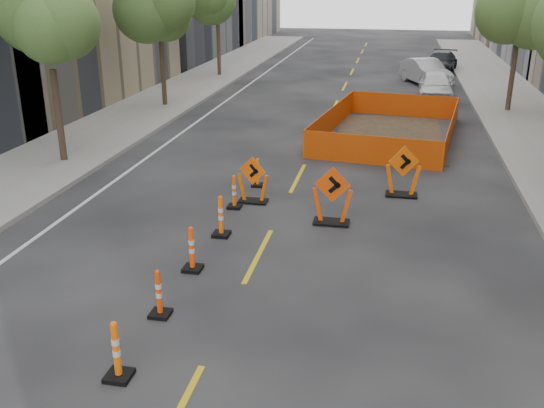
% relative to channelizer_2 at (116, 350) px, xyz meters
% --- Properties ---
extents(ground_plane, '(140.00, 140.00, 0.00)m').
position_rel_channelizer_2_xyz_m(ground_plane, '(1.26, 1.07, -0.54)').
color(ground_plane, black).
extents(sidewalk_left, '(4.00, 90.00, 0.15)m').
position_rel_channelizer_2_xyz_m(sidewalk_left, '(-7.74, 13.07, -0.47)').
color(sidewalk_left, gray).
rests_on(sidewalk_left, ground).
extents(tree_l_b, '(2.80, 2.80, 5.95)m').
position_rel_channelizer_2_xyz_m(tree_l_b, '(-7.14, 11.07, 3.99)').
color(tree_l_b, '#382B1E').
rests_on(tree_l_b, ground).
extents(tree_l_c, '(2.80, 2.80, 5.95)m').
position_rel_channelizer_2_xyz_m(tree_l_c, '(-7.14, 21.07, 3.99)').
color(tree_l_c, '#382B1E').
rests_on(tree_l_c, ground).
extents(tree_l_d, '(2.80, 2.80, 5.95)m').
position_rel_channelizer_2_xyz_m(tree_l_d, '(-7.14, 31.07, 3.99)').
color(tree_l_d, '#382B1E').
rests_on(tree_l_d, ground).
extents(tree_r_c, '(2.80, 2.80, 5.95)m').
position_rel_channelizer_2_xyz_m(tree_r_c, '(9.66, 23.07, 3.99)').
color(tree_r_c, '#382B1E').
rests_on(tree_r_c, ground).
extents(channelizer_2, '(0.43, 0.43, 1.08)m').
position_rel_channelizer_2_xyz_m(channelizer_2, '(0.00, 0.00, 0.00)').
color(channelizer_2, '#F6610A').
rests_on(channelizer_2, ground).
extents(channelizer_3, '(0.40, 0.40, 1.00)m').
position_rel_channelizer_2_xyz_m(channelizer_3, '(-0.05, 2.00, -0.04)').
color(channelizer_3, '#D93E09').
rests_on(channelizer_3, ground).
extents(channelizer_4, '(0.42, 0.42, 1.07)m').
position_rel_channelizer_2_xyz_m(channelizer_4, '(-0.04, 4.00, -0.01)').
color(channelizer_4, '#FF420A').
rests_on(channelizer_4, ground).
extents(channelizer_5, '(0.43, 0.43, 1.09)m').
position_rel_channelizer_2_xyz_m(channelizer_5, '(0.07, 6.00, 0.00)').
color(channelizer_5, '#FD5C0A').
rests_on(channelizer_5, ground).
extents(channelizer_6, '(0.39, 0.39, 0.99)m').
position_rel_channelizer_2_xyz_m(channelizer_6, '(-0.11, 8.00, -0.05)').
color(channelizer_6, '#E25309').
rests_on(channelizer_6, ground).
extents(channelizer_7, '(0.36, 0.36, 0.92)m').
position_rel_channelizer_2_xyz_m(channelizer_7, '(0.13, 10.00, -0.08)').
color(channelizer_7, orange).
rests_on(channelizer_7, ground).
extents(chevron_sign_left, '(1.06, 0.80, 1.41)m').
position_rel_channelizer_2_xyz_m(chevron_sign_left, '(0.31, 8.56, 0.16)').
color(chevron_sign_left, '#D95209').
rests_on(chevron_sign_left, ground).
extents(chevron_sign_center, '(1.08, 0.66, 1.60)m').
position_rel_channelizer_2_xyz_m(chevron_sign_center, '(2.75, 7.37, 0.26)').
color(chevron_sign_center, '#D53F08').
rests_on(chevron_sign_center, ground).
extents(chevron_sign_right, '(1.19, 0.91, 1.58)m').
position_rel_channelizer_2_xyz_m(chevron_sign_right, '(4.60, 9.97, 0.25)').
color(chevron_sign_right, '#DE5309').
rests_on(chevron_sign_right, ground).
extents(safety_fence, '(6.03, 8.97, 1.05)m').
position_rel_channelizer_2_xyz_m(safety_fence, '(4.10, 17.22, -0.02)').
color(safety_fence, '#E55F0C').
rests_on(safety_fence, ground).
extents(parked_car_near, '(1.89, 4.48, 1.51)m').
position_rel_channelizer_2_xyz_m(parked_car_near, '(6.36, 25.63, 0.21)').
color(parked_car_near, silver).
rests_on(parked_car_near, ground).
extents(parked_car_mid, '(3.24, 4.82, 1.50)m').
position_rel_channelizer_2_xyz_m(parked_car_mid, '(6.01, 30.78, 0.21)').
color(parked_car_mid, '#AFAFB5').
rests_on(parked_car_mid, ground).
extents(parked_car_far, '(2.79, 5.00, 1.37)m').
position_rel_channelizer_2_xyz_m(parked_car_far, '(7.20, 36.02, 0.14)').
color(parked_car_far, black).
rests_on(parked_car_far, ground).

